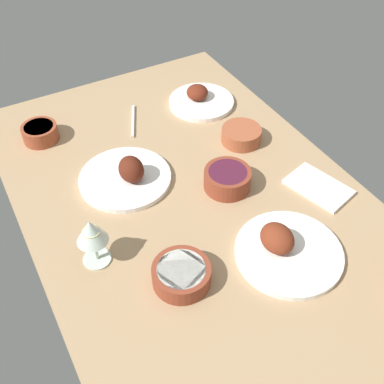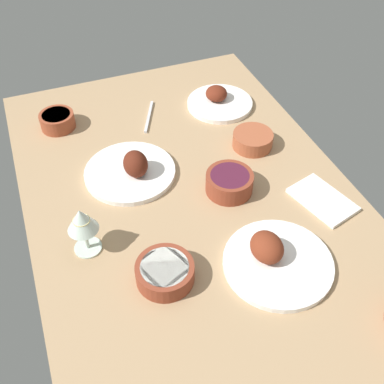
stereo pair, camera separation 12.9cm
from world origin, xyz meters
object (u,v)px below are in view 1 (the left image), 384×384
Objects in this scene: plate_far_side at (285,249)px; bowl_onions at (227,179)px; bowl_cream at (181,274)px; folded_napkin at (319,187)px; bowl_pasta at (40,132)px; plate_center_main at (127,176)px; bowl_potatoes at (241,134)px; plate_near_viewer at (200,100)px; fork_loose at (134,121)px; wine_glass at (91,233)px.

bowl_onions is (27.34, -0.28, 1.21)cm from plate_far_side.
folded_napkin is at bearing -80.04° from bowl_cream.
plate_far_side reaches higher than bowl_onions.
bowl_pasta is at bearing 28.09° from plate_far_side.
plate_center_main is 38.94cm from bowl_potatoes.
plate_near_viewer is 24.72cm from fork_loose.
plate_far_side reaches higher than bowl_pasta.
plate_center_main is 28.94cm from fork_loose.
bowl_pasta is 86.98cm from folded_napkin.
bowl_potatoes is at bearing -47.94° from bowl_cream.
bowl_onions is at bearing 135.92° from bowl_potatoes.
wine_glass is 0.80× the size of folded_napkin.
bowl_potatoes is at bearing -44.08° from bowl_onions.
bowl_onions is (-15.49, 15.00, 0.55)cm from bowl_potatoes.
fork_loose is at bearing 30.82° from folded_napkin.
wine_glass is 57.98cm from fork_loose.
plate_near_viewer is at bearing -33.32° from bowl_cream.
plate_far_side is at bearing 179.42° from bowl_onions.
bowl_onions is at bearing -50.35° from bowl_cream.
wine_glass is 0.81× the size of fork_loose.
folded_napkin is (13.95, -22.64, -1.34)cm from plate_far_side.
plate_far_side is at bearing -101.55° from bowl_cream.
plate_far_side is 49.39cm from plate_center_main.
bowl_pasta is at bearing 40.33° from bowl_onions.
fork_loose is (68.91, 10.16, -1.54)cm from plate_far_side.
plate_near_viewer is 54.73cm from bowl_pasta.
bowl_cream is at bearing 132.06° from bowl_potatoes.
wine_glass reaches higher than bowl_onions.
bowl_cream is at bearing -135.86° from wine_glass.
bowl_pasta is at bearing 82.47° from plate_near_viewer.
bowl_pasta is at bearing -75.91° from fork_loose.
wine_glass is at bearing 178.18° from bowl_pasta.
folded_napkin is (-13.40, -22.36, -2.54)cm from bowl_onions.
bowl_cream is 0.80× the size of fork_loose.
bowl_potatoes is 29.87cm from folded_napkin.
bowl_onions is at bearing -81.42° from wine_glass.
bowl_onions is (-39.99, 14.21, 1.55)cm from plate_near_viewer.
fork_loose is at bearing 86.33° from plate_near_viewer.
wine_glass reaches higher than plate_far_side.
bowl_onions is 26.19cm from folded_napkin.
bowl_onions is (-16.01, -23.93, 1.13)cm from plate_center_main.
plate_near_viewer is at bearing 8.68° from folded_napkin.
bowl_pasta is at bearing 27.35° from plate_center_main.
bowl_cream is (-61.97, 40.73, 1.05)cm from plate_near_viewer.
wine_glass reaches higher than bowl_cream.
plate_center_main is 29.63cm from wine_glass.
bowl_pasta is at bearing 11.06° from bowl_cream.
plate_center_main is 28.81cm from bowl_onions.
plate_near_viewer reaches higher than bowl_potatoes.
folded_napkin is (-29.41, -46.29, -1.42)cm from plate_center_main.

